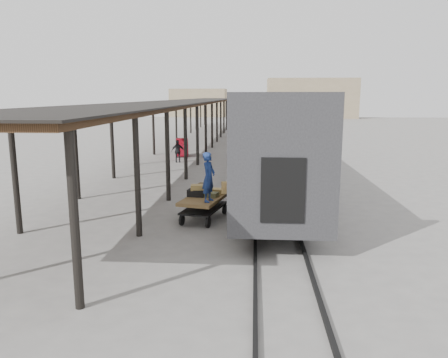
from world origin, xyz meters
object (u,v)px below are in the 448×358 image
baggage_cart (204,203)px  porter (209,177)px  luggage_tug (182,148)px  pedestrian (178,151)px

baggage_cart → porter: 1.30m
luggage_tug → pedestrian: size_ratio=1.04×
pedestrian → luggage_tug: bearing=-91.8°
luggage_tug → porter: (3.90, -17.72, 1.13)m
baggage_cart → porter: porter is taller
pedestrian → baggage_cart: bearing=97.8°
luggage_tug → porter: size_ratio=0.92×
porter → pedestrian: (-3.68, 14.63, -0.96)m
baggage_cart → porter: bearing=-55.3°
luggage_tug → pedestrian: pedestrian is taller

